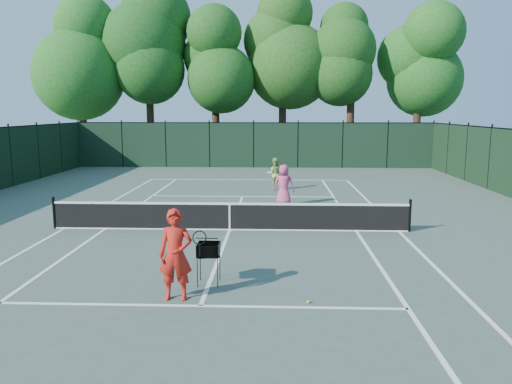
{
  "coord_description": "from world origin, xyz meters",
  "views": [
    {
      "loc": [
        1.47,
        -15.82,
        3.87
      ],
      "look_at": [
        0.82,
        1.0,
        1.1
      ],
      "focal_mm": 35.0,
      "sensor_mm": 36.0,
      "label": 1
    }
  ],
  "objects_px": {
    "player_green": "(275,174)",
    "ball_hopper": "(208,250)",
    "loose_ball_near_cart": "(308,302)",
    "loose_ball_midcourt": "(181,262)",
    "coach": "(176,255)",
    "player_pink": "(284,185)"
  },
  "relations": [
    {
      "from": "player_pink",
      "to": "loose_ball_near_cart",
      "type": "height_order",
      "value": "player_pink"
    },
    {
      "from": "coach",
      "to": "player_green",
      "type": "xyz_separation_m",
      "value": [
        2.0,
        14.48,
        -0.17
      ]
    },
    {
      "from": "ball_hopper",
      "to": "loose_ball_near_cart",
      "type": "height_order",
      "value": "ball_hopper"
    },
    {
      "from": "ball_hopper",
      "to": "loose_ball_midcourt",
      "type": "height_order",
      "value": "ball_hopper"
    },
    {
      "from": "player_green",
      "to": "loose_ball_midcourt",
      "type": "relative_size",
      "value": 23.11
    },
    {
      "from": "ball_hopper",
      "to": "coach",
      "type": "bearing_deg",
      "value": -131.41
    },
    {
      "from": "loose_ball_near_cart",
      "to": "player_pink",
      "type": "bearing_deg",
      "value": 91.8
    },
    {
      "from": "player_green",
      "to": "ball_hopper",
      "type": "height_order",
      "value": "player_green"
    },
    {
      "from": "player_pink",
      "to": "coach",
      "type": "bearing_deg",
      "value": 90.5
    },
    {
      "from": "player_pink",
      "to": "loose_ball_midcourt",
      "type": "relative_size",
      "value": 24.95
    },
    {
      "from": "coach",
      "to": "player_green",
      "type": "relative_size",
      "value": 1.21
    },
    {
      "from": "loose_ball_near_cart",
      "to": "ball_hopper",
      "type": "bearing_deg",
      "value": 153.51
    },
    {
      "from": "coach",
      "to": "loose_ball_midcourt",
      "type": "relative_size",
      "value": 27.97
    },
    {
      "from": "player_pink",
      "to": "loose_ball_midcourt",
      "type": "height_order",
      "value": "player_pink"
    },
    {
      "from": "player_pink",
      "to": "loose_ball_midcourt",
      "type": "distance_m",
      "value": 8.45
    },
    {
      "from": "player_green",
      "to": "loose_ball_midcourt",
      "type": "bearing_deg",
      "value": 77.52
    },
    {
      "from": "player_green",
      "to": "loose_ball_midcourt",
      "type": "height_order",
      "value": "player_green"
    },
    {
      "from": "player_green",
      "to": "loose_ball_near_cart",
      "type": "bearing_deg",
      "value": 91.46
    },
    {
      "from": "player_pink",
      "to": "loose_ball_near_cart",
      "type": "distance_m",
      "value": 10.54
    },
    {
      "from": "ball_hopper",
      "to": "loose_ball_near_cart",
      "type": "xyz_separation_m",
      "value": [
        2.17,
        -1.08,
        -0.76
      ]
    },
    {
      "from": "player_pink",
      "to": "loose_ball_near_cart",
      "type": "bearing_deg",
      "value": 105.22
    },
    {
      "from": "loose_ball_near_cart",
      "to": "loose_ball_midcourt",
      "type": "height_order",
      "value": "same"
    }
  ]
}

